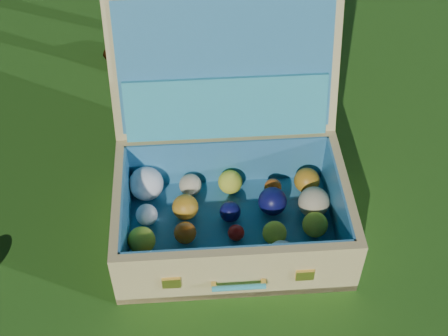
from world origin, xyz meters
The scene contains 2 objects.
ground centered at (0.00, 0.00, 0.00)m, with size 60.00×60.00×0.00m, color #215114.
suitcase centered at (0.17, 0.08, 0.17)m, with size 0.75×0.71×0.60m.
Camera 1 is at (-0.16, -1.09, 1.45)m, focal length 50.00 mm.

